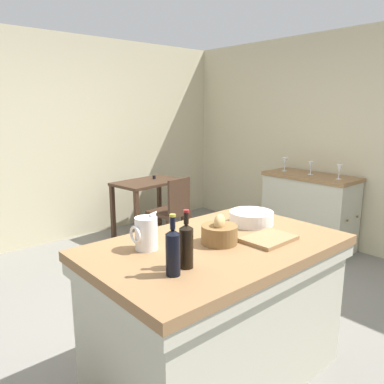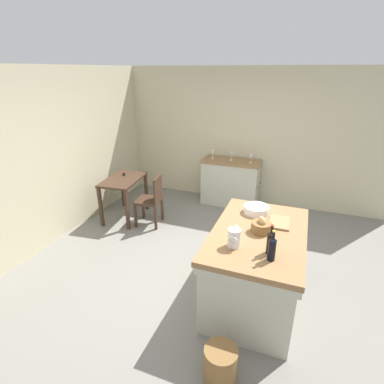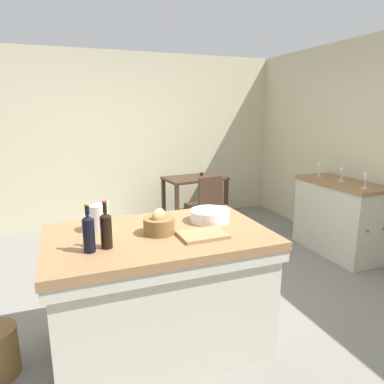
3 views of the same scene
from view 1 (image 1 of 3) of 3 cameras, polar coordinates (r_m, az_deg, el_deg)
ground_plane at (r=3.30m, az=-0.84°, el=-18.50°), size 6.76×6.76×0.00m
wall_back at (r=5.11m, az=-20.29°, el=7.27°), size 5.32×0.12×2.60m
wall_right at (r=4.94m, az=22.95°, el=6.91°), size 0.12×5.20×2.60m
island_table at (r=2.49m, az=3.60°, el=-16.66°), size 1.55×0.99×0.90m
side_cabinet at (r=4.93m, az=17.15°, el=-2.66°), size 0.52×1.13×0.91m
writing_desk at (r=5.09m, az=-6.56°, el=0.30°), size 0.96×0.66×0.80m
wooden_chair at (r=4.63m, az=-3.02°, el=-2.79°), size 0.45×0.45×0.89m
pitcher at (r=2.19m, az=-6.94°, el=-6.13°), size 0.17×0.13×0.23m
wash_bowl at (r=2.68m, az=8.92°, el=-3.86°), size 0.31×0.31×0.09m
bread_basket at (r=2.28m, az=4.15°, el=-6.15°), size 0.22×0.22×0.18m
cutting_board at (r=2.38m, az=11.48°, el=-6.91°), size 0.32×0.24×0.02m
wine_bottle_dark at (r=1.92m, az=-0.87°, el=-7.90°), size 0.07×0.07×0.30m
wine_bottle_amber at (r=1.84m, az=-2.88°, el=-8.84°), size 0.07×0.07×0.31m
wine_glass_far_left at (r=4.60m, az=21.30°, el=3.25°), size 0.07×0.07×0.17m
wine_glass_left at (r=4.82m, az=17.47°, el=3.82°), size 0.07×0.07×0.16m
wine_glass_middle at (r=5.01m, az=13.79°, el=4.46°), size 0.07×0.07×0.18m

